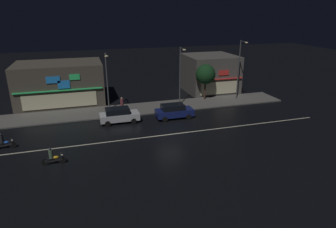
% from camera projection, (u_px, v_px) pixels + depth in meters
% --- Properties ---
extents(ground_plane, '(140.00, 140.00, 0.00)m').
position_uv_depth(ground_plane, '(170.00, 134.00, 29.30)').
color(ground_plane, black).
extents(lane_divider_stripe, '(34.17, 0.16, 0.01)m').
position_uv_depth(lane_divider_stripe, '(170.00, 134.00, 29.30)').
color(lane_divider_stripe, beige).
rests_on(lane_divider_stripe, ground).
extents(sidewalk_far, '(35.97, 4.49, 0.14)m').
position_uv_depth(sidewalk_far, '(150.00, 108.00, 37.08)').
color(sidewalk_far, '#5B5954').
rests_on(sidewalk_far, ground).
extents(storefront_left_block, '(10.91, 7.32, 5.40)m').
position_uv_depth(storefront_left_block, '(60.00, 83.00, 38.51)').
color(storefront_left_block, '#4C443A').
rests_on(storefront_left_block, ground).
extents(storefront_center_block, '(7.28, 7.40, 5.47)m').
position_uv_depth(storefront_center_block, '(209.00, 73.00, 44.40)').
color(storefront_center_block, '#56514C').
rests_on(storefront_center_block, ground).
extents(streetlamp_west, '(0.44, 1.64, 6.97)m').
position_uv_depth(streetlamp_west, '(107.00, 77.00, 34.65)').
color(streetlamp_west, '#47494C').
rests_on(streetlamp_west, sidewalk_far).
extents(streetlamp_mid, '(0.44, 1.64, 7.43)m').
position_uv_depth(streetlamp_mid, '(181.00, 72.00, 36.32)').
color(streetlamp_mid, '#47494C').
rests_on(streetlamp_mid, sidewalk_far).
extents(streetlamp_east, '(0.44, 1.64, 7.96)m').
position_uv_depth(streetlamp_east, '(240.00, 66.00, 39.01)').
color(streetlamp_east, '#47494C').
rests_on(streetlamp_east, sidewalk_far).
extents(pedestrian_on_sidewalk, '(0.39, 0.39, 1.94)m').
position_uv_depth(pedestrian_on_sidewalk, '(122.00, 106.00, 34.80)').
color(pedestrian_on_sidewalk, brown).
rests_on(pedestrian_on_sidewalk, sidewalk_far).
extents(street_tree, '(2.70, 2.70, 4.86)m').
position_uv_depth(street_tree, '(206.00, 74.00, 39.25)').
color(street_tree, '#473323').
rests_on(street_tree, sidewalk_far).
extents(parked_car_near_kerb, '(4.30, 1.98, 1.67)m').
position_uv_depth(parked_car_near_kerb, '(119.00, 115.00, 32.17)').
color(parked_car_near_kerb, silver).
rests_on(parked_car_near_kerb, ground).
extents(parked_car_trailing, '(4.30, 1.98, 1.67)m').
position_uv_depth(parked_car_trailing, '(174.00, 111.00, 33.45)').
color(parked_car_trailing, navy).
rests_on(parked_car_trailing, ground).
extents(motorcycle_lead, '(1.90, 0.60, 1.52)m').
position_uv_depth(motorcycle_lead, '(3.00, 142.00, 26.06)').
color(motorcycle_lead, black).
rests_on(motorcycle_lead, ground).
extents(motorcycle_following, '(1.90, 0.60, 1.52)m').
position_uv_depth(motorcycle_following, '(53.00, 158.00, 23.40)').
color(motorcycle_following, black).
rests_on(motorcycle_following, ground).
extents(traffic_cone, '(0.36, 0.36, 0.55)m').
position_uv_depth(traffic_cone, '(119.00, 118.00, 33.05)').
color(traffic_cone, orange).
rests_on(traffic_cone, ground).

